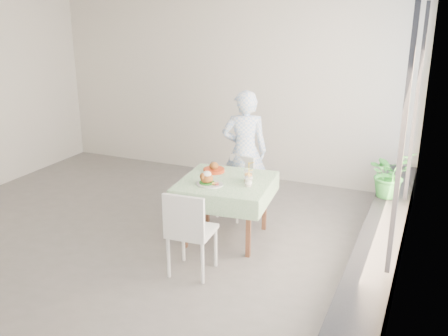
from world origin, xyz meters
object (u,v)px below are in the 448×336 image
at_px(potted_plant, 390,174).
at_px(juice_cup_orange, 248,177).
at_px(cafe_table, 226,203).
at_px(chair_far, 235,198).
at_px(main_dish, 208,180).
at_px(diner, 245,151).
at_px(chair_near, 192,248).

bearing_deg(potted_plant, juice_cup_orange, -150.68).
height_order(cafe_table, chair_far, chair_far).
xyz_separation_m(main_dish, potted_plant, (1.87, 1.11, -0.01)).
relative_size(chair_far, diner, 0.49).
bearing_deg(juice_cup_orange, chair_far, 124.00).
relative_size(diner, juice_cup_orange, 5.82).
height_order(chair_near, potted_plant, potted_plant).
bearing_deg(diner, potted_plant, 156.50).
xyz_separation_m(main_dish, juice_cup_orange, (0.39, 0.27, 0.01)).
distance_m(diner, juice_cup_orange, 0.97).
bearing_deg(main_dish, potted_plant, 30.59).
bearing_deg(cafe_table, juice_cup_orange, 10.71).
distance_m(cafe_table, chair_far, 0.71).
bearing_deg(main_dish, chair_near, -79.61).
distance_m(cafe_table, potted_plant, 1.98).
relative_size(cafe_table, juice_cup_orange, 3.99).
xyz_separation_m(juice_cup_orange, potted_plant, (1.48, 0.83, -0.02)).
bearing_deg(potted_plant, diner, 178.40).
xyz_separation_m(cafe_table, diner, (-0.13, 0.93, 0.37)).
bearing_deg(potted_plant, chair_far, -173.36).
bearing_deg(diner, cafe_table, 76.28).
bearing_deg(juice_cup_orange, potted_plant, 29.32).
xyz_separation_m(chair_far, main_dish, (0.03, -0.88, 0.55)).
xyz_separation_m(diner, juice_cup_orange, (0.39, -0.89, -0.02)).
xyz_separation_m(chair_far, diner, (0.02, 0.27, 0.58)).
height_order(cafe_table, juice_cup_orange, juice_cup_orange).
relative_size(chair_near, diner, 0.56).
relative_size(cafe_table, chair_far, 1.41).
relative_size(diner, main_dish, 5.22).
height_order(main_dish, juice_cup_orange, juice_cup_orange).
bearing_deg(chair_near, diner, 94.06).
distance_m(chair_far, diner, 0.64).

